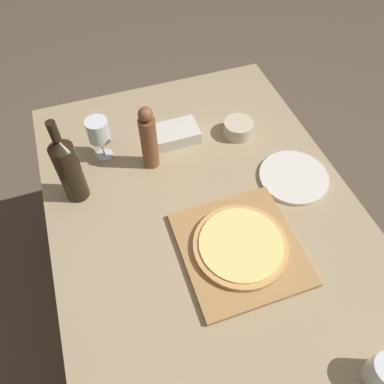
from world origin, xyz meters
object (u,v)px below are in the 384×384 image
(pizza, at_px, (241,245))
(pepper_mill, at_px, (149,139))
(wine_bottle, at_px, (68,168))
(small_bowl, at_px, (238,128))
(wine_glass, at_px, (98,132))

(pizza, relative_size, pepper_mill, 1.13)
(wine_bottle, bearing_deg, small_bowl, 8.53)
(pizza, bearing_deg, wine_glass, 121.16)
(wine_bottle, distance_m, pepper_mill, 0.28)
(wine_glass, distance_m, small_bowl, 0.52)
(pepper_mill, bearing_deg, wine_glass, 148.84)
(pizza, bearing_deg, pepper_mill, 110.67)
(pizza, distance_m, wine_glass, 0.61)
(wine_bottle, xyz_separation_m, wine_glass, (0.12, 0.15, -0.01))
(wine_bottle, relative_size, wine_glass, 1.95)
(small_bowl, bearing_deg, wine_glass, 174.01)
(wine_glass, height_order, small_bowl, wine_glass)
(wine_bottle, bearing_deg, pizza, -40.83)
(pepper_mill, distance_m, small_bowl, 0.37)
(pepper_mill, relative_size, wine_glass, 1.53)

